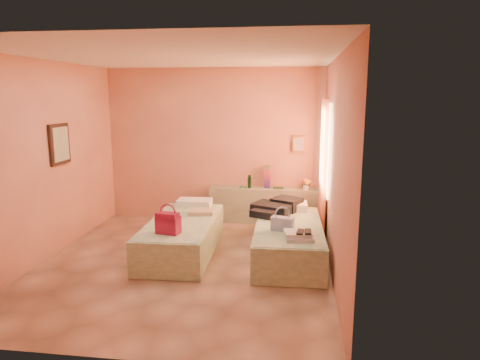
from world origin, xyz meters
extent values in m
plane|color=tan|center=(0.00, 0.00, 0.00)|extent=(4.50, 4.50, 0.00)
cube|color=tan|center=(0.00, 2.25, 1.40)|extent=(4.00, 0.02, 2.80)
cube|color=tan|center=(-2.00, 0.00, 1.40)|extent=(0.02, 4.50, 2.80)
cube|color=tan|center=(2.00, 0.00, 1.40)|extent=(0.02, 4.50, 2.80)
cube|color=silver|center=(0.00, 0.00, 2.80)|extent=(4.00, 4.50, 0.02)
cube|color=#FAD39B|center=(1.98, 1.25, 1.50)|extent=(0.02, 1.10, 1.40)
cube|color=#F16739|center=(1.94, 1.10, 1.15)|extent=(0.05, 0.55, 2.20)
cube|color=#F16739|center=(1.94, 1.70, 1.15)|extent=(0.05, 0.45, 2.20)
cube|color=#301D15|center=(-1.97, 0.40, 1.60)|extent=(0.04, 0.50, 0.60)
cube|color=gold|center=(1.55, 2.22, 1.45)|extent=(0.25, 0.04, 0.30)
cube|color=#95A083|center=(0.98, 2.10, 0.33)|extent=(2.05, 0.30, 0.65)
cube|color=beige|center=(-0.14, 0.40, 0.25)|extent=(0.95, 2.02, 0.50)
cube|color=beige|center=(1.43, 0.41, 0.25)|extent=(0.95, 2.02, 0.50)
cylinder|color=#12321C|center=(0.68, 2.05, 0.77)|extent=(0.09, 0.09, 0.23)
cube|color=maroon|center=(1.00, 2.12, 0.85)|extent=(0.10, 0.10, 0.41)
cylinder|color=#4E8F65|center=(0.55, 2.06, 0.67)|extent=(0.14, 0.14, 0.03)
cube|color=#294D2C|center=(1.21, 2.06, 0.66)|extent=(0.20, 0.16, 0.03)
cube|color=white|center=(1.70, 2.04, 0.77)|extent=(0.22, 0.22, 0.24)
cube|color=maroon|center=(-0.16, -0.21, 0.64)|extent=(0.34, 0.23, 0.29)
cube|color=tan|center=(0.06, 0.77, 0.53)|extent=(0.41, 0.35, 0.06)
cube|color=black|center=(1.22, 0.98, 0.60)|extent=(0.82, 0.82, 0.19)
cube|color=#41619D|center=(1.35, 0.10, 0.60)|extent=(0.32, 0.21, 0.19)
cube|color=white|center=(1.57, -0.24, 0.55)|extent=(0.38, 0.34, 0.10)
cube|color=black|center=(1.63, -0.26, 0.61)|extent=(0.18, 0.23, 0.02)
camera|label=1|loc=(1.51, -5.50, 2.31)|focal=32.00mm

